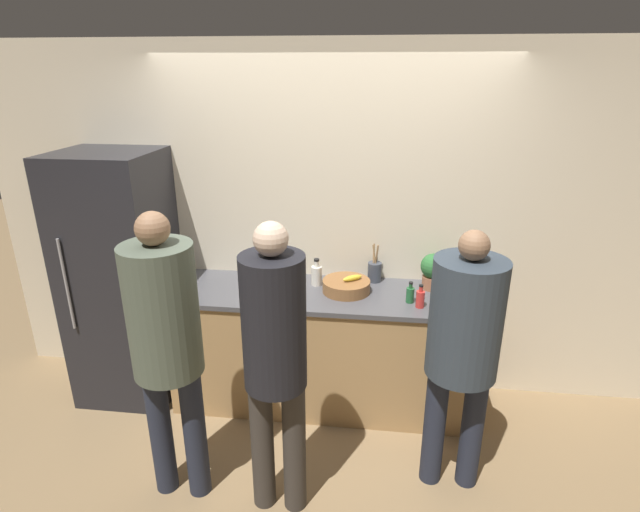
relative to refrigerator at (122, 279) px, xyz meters
name	(u,v)px	position (x,y,z in m)	size (l,w,h in m)	color
ground_plane	(317,430)	(1.50, -0.34, -0.94)	(14.00, 14.00, 0.00)	#8C704C
wall_back	(329,226)	(1.50, 0.35, 0.36)	(5.20, 0.06, 2.60)	beige
counter	(324,347)	(1.50, 0.03, -0.48)	(2.20, 0.67, 0.91)	tan
refrigerator	(122,279)	(0.00, 0.00, 0.00)	(0.69, 0.68, 1.88)	#232328
person_left	(166,335)	(0.76, -0.96, 0.12)	(0.38, 0.38, 1.75)	#232838
person_center	(275,352)	(1.36, -0.99, 0.08)	(0.33, 0.33, 1.73)	#38332D
person_right	(463,339)	(2.36, -0.69, 0.06)	(0.40, 0.40, 1.63)	#232838
fruit_bowl	(346,286)	(1.66, 0.04, 0.02)	(0.34, 0.34, 0.13)	brown
utensil_crock	(375,271)	(1.85, 0.25, 0.05)	(0.10, 0.10, 0.29)	#3D424C
bottle_clear	(317,275)	(1.44, 0.13, 0.06)	(0.08, 0.08, 0.20)	silver
bottle_red	(420,298)	(2.16, -0.15, 0.04)	(0.06, 0.06, 0.16)	red
bottle_green	(410,294)	(2.10, -0.08, 0.03)	(0.05, 0.05, 0.15)	#236033
cup_yellow	(290,281)	(1.25, 0.06, 0.02)	(0.08, 0.08, 0.10)	gold
potted_plant	(433,270)	(2.27, 0.17, 0.12)	(0.18, 0.18, 0.26)	#9E6042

